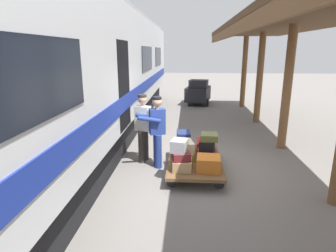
{
  "coord_description": "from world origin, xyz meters",
  "views": [
    {
      "loc": [
        0.5,
        6.43,
        2.72
      ],
      "look_at": [
        0.9,
        0.55,
        1.15
      ],
      "focal_mm": 30.28,
      "sensor_mm": 36.0,
      "label": 1
    }
  ],
  "objects_px": {
    "suitcase_orange_carryall": "(208,163)",
    "suitcase_olive_duffel": "(209,137)",
    "suitcase_yellow_case": "(183,155)",
    "suitcase_red_plastic": "(205,146)",
    "suitcase_burgundy_valise": "(207,155)",
    "porter_by_door": "(144,126)",
    "suitcase_gray_aluminum": "(179,146)",
    "luggage_cart": "(195,161)",
    "suitcase_brown_leather": "(183,146)",
    "suitcase_cream_canvas": "(184,146)",
    "baggage_tug": "(198,92)",
    "suitcase_black_hardshell": "(207,146)",
    "suitcase_tan_vintage": "(182,164)",
    "porter_in_overalls": "(156,130)",
    "suitcase_maroon_trunk": "(181,156)",
    "train_car": "(60,80)",
    "suitcase_navy_fabric": "(184,137)"
  },
  "relations": [
    {
      "from": "suitcase_orange_carryall",
      "to": "suitcase_olive_duffel",
      "type": "relative_size",
      "value": 1.23
    },
    {
      "from": "suitcase_orange_carryall",
      "to": "suitcase_yellow_case",
      "type": "relative_size",
      "value": 0.8
    },
    {
      "from": "suitcase_red_plastic",
      "to": "suitcase_burgundy_valise",
      "type": "distance_m",
      "value": 0.6
    },
    {
      "from": "porter_by_door",
      "to": "suitcase_gray_aluminum",
      "type": "bearing_deg",
      "value": 130.78
    },
    {
      "from": "luggage_cart",
      "to": "suitcase_gray_aluminum",
      "type": "distance_m",
      "value": 0.86
    },
    {
      "from": "suitcase_brown_leather",
      "to": "suitcase_cream_canvas",
      "type": "bearing_deg",
      "value": 92.63
    },
    {
      "from": "suitcase_red_plastic",
      "to": "baggage_tug",
      "type": "relative_size",
      "value": 0.31
    },
    {
      "from": "suitcase_black_hardshell",
      "to": "suitcase_tan_vintage",
      "type": "bearing_deg",
      "value": 48.69
    },
    {
      "from": "luggage_cart",
      "to": "baggage_tug",
      "type": "height_order",
      "value": "baggage_tug"
    },
    {
      "from": "suitcase_tan_vintage",
      "to": "porter_in_overalls",
      "type": "xyz_separation_m",
      "value": [
        0.63,
        -0.79,
        0.53
      ]
    },
    {
      "from": "suitcase_maroon_trunk",
      "to": "suitcase_olive_duffel",
      "type": "bearing_deg",
      "value": -133.73
    },
    {
      "from": "suitcase_olive_duffel",
      "to": "luggage_cart",
      "type": "bearing_deg",
      "value": 11.57
    },
    {
      "from": "suitcase_yellow_case",
      "to": "suitcase_olive_duffel",
      "type": "xyz_separation_m",
      "value": [
        -0.59,
        -0.07,
        0.43
      ]
    },
    {
      "from": "train_car",
      "to": "suitcase_gray_aluminum",
      "type": "xyz_separation_m",
      "value": [
        -2.8,
        0.8,
        -1.27
      ]
    },
    {
      "from": "suitcase_yellow_case",
      "to": "suitcase_maroon_trunk",
      "type": "bearing_deg",
      "value": 86.5
    },
    {
      "from": "suitcase_burgundy_valise",
      "to": "suitcase_maroon_trunk",
      "type": "xyz_separation_m",
      "value": [
        0.58,
        0.59,
        0.2
      ]
    },
    {
      "from": "luggage_cart",
      "to": "suitcase_olive_duffel",
      "type": "height_order",
      "value": "suitcase_olive_duffel"
    },
    {
      "from": "luggage_cart",
      "to": "suitcase_orange_carryall",
      "type": "height_order",
      "value": "suitcase_orange_carryall"
    },
    {
      "from": "suitcase_maroon_trunk",
      "to": "suitcase_gray_aluminum",
      "type": "xyz_separation_m",
      "value": [
        0.04,
        -0.04,
        0.21
      ]
    },
    {
      "from": "suitcase_tan_vintage",
      "to": "porter_by_door",
      "type": "bearing_deg",
      "value": -48.17
    },
    {
      "from": "luggage_cart",
      "to": "suitcase_burgundy_valise",
      "type": "bearing_deg",
      "value": -180.0
    },
    {
      "from": "suitcase_gray_aluminum",
      "to": "porter_in_overalls",
      "type": "relative_size",
      "value": 0.22
    },
    {
      "from": "luggage_cart",
      "to": "suitcase_cream_canvas",
      "type": "height_order",
      "value": "suitcase_cream_canvas"
    },
    {
      "from": "porter_in_overalls",
      "to": "porter_by_door",
      "type": "distance_m",
      "value": 0.47
    },
    {
      "from": "suitcase_olive_duffel",
      "to": "suitcase_gray_aluminum",
      "type": "bearing_deg",
      "value": 42.97
    },
    {
      "from": "suitcase_navy_fabric",
      "to": "porter_by_door",
      "type": "bearing_deg",
      "value": 7.2
    },
    {
      "from": "suitcase_navy_fabric",
      "to": "suitcase_red_plastic",
      "type": "bearing_deg",
      "value": 176.39
    },
    {
      "from": "porter_in_overalls",
      "to": "train_car",
      "type": "bearing_deg",
      "value": -1.26
    },
    {
      "from": "suitcase_yellow_case",
      "to": "porter_by_door",
      "type": "relative_size",
      "value": 0.36
    },
    {
      "from": "suitcase_red_plastic",
      "to": "suitcase_maroon_trunk",
      "type": "height_order",
      "value": "suitcase_maroon_trunk"
    },
    {
      "from": "suitcase_black_hardshell",
      "to": "suitcase_gray_aluminum",
      "type": "xyz_separation_m",
      "value": [
        0.62,
        0.59,
        0.18
      ]
    },
    {
      "from": "suitcase_yellow_case",
      "to": "porter_in_overalls",
      "type": "xyz_separation_m",
      "value": [
        0.63,
        -0.2,
        0.54
      ]
    },
    {
      "from": "baggage_tug",
      "to": "train_car",
      "type": "bearing_deg",
      "value": 67.08
    },
    {
      "from": "suitcase_brown_leather",
      "to": "porter_by_door",
      "type": "relative_size",
      "value": 0.29
    },
    {
      "from": "train_car",
      "to": "suitcase_yellow_case",
      "type": "height_order",
      "value": "train_car"
    },
    {
      "from": "suitcase_olive_duffel",
      "to": "suitcase_tan_vintage",
      "type": "bearing_deg",
      "value": 48.09
    },
    {
      "from": "suitcase_brown_leather",
      "to": "suitcase_gray_aluminum",
      "type": "distance_m",
      "value": 1.22
    },
    {
      "from": "train_car",
      "to": "suitcase_olive_duffel",
      "type": "xyz_separation_m",
      "value": [
        -3.46,
        0.18,
        -1.25
      ]
    },
    {
      "from": "luggage_cart",
      "to": "baggage_tug",
      "type": "distance_m",
      "value": 8.55
    },
    {
      "from": "suitcase_gray_aluminum",
      "to": "suitcase_orange_carryall",
      "type": "bearing_deg",
      "value": 176.16
    },
    {
      "from": "suitcase_burgundy_valise",
      "to": "baggage_tug",
      "type": "height_order",
      "value": "baggage_tug"
    },
    {
      "from": "suitcase_navy_fabric",
      "to": "suitcase_maroon_trunk",
      "type": "distance_m",
      "value": 1.22
    },
    {
      "from": "suitcase_olive_duffel",
      "to": "porter_in_overalls",
      "type": "bearing_deg",
      "value": -6.14
    },
    {
      "from": "suitcase_navy_fabric",
      "to": "suitcase_olive_duffel",
      "type": "bearing_deg",
      "value": 136.38
    },
    {
      "from": "suitcase_orange_carryall",
      "to": "suitcase_black_hardshell",
      "type": "bearing_deg",
      "value": -90.55
    },
    {
      "from": "suitcase_orange_carryall",
      "to": "baggage_tug",
      "type": "relative_size",
      "value": 0.26
    },
    {
      "from": "suitcase_red_plastic",
      "to": "suitcase_cream_canvas",
      "type": "xyz_separation_m",
      "value": [
        0.52,
        0.6,
        0.19
      ]
    },
    {
      "from": "suitcase_orange_carryall",
      "to": "porter_by_door",
      "type": "distance_m",
      "value": 1.95
    },
    {
      "from": "suitcase_burgundy_valise",
      "to": "suitcase_tan_vintage",
      "type": "bearing_deg",
      "value": 47.41
    },
    {
      "from": "train_car",
      "to": "suitcase_black_hardshell",
      "type": "relative_size",
      "value": 56.72
    }
  ]
}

